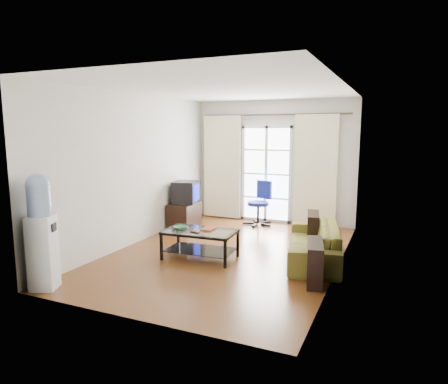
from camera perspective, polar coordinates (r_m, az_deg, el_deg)
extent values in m
plane|color=brown|center=(6.80, 0.54, -8.71)|extent=(5.20, 5.20, 0.00)
plane|color=white|center=(6.52, 0.57, 14.55)|extent=(5.20, 5.20, 0.00)
cube|color=silver|center=(8.96, 7.11, 4.30)|extent=(3.60, 0.02, 2.70)
cube|color=silver|center=(4.28, -13.25, -0.87)|extent=(3.60, 0.02, 2.70)
cube|color=silver|center=(7.41, -12.37, 3.21)|extent=(0.02, 5.20, 2.70)
cube|color=silver|center=(6.05, 16.44, 1.82)|extent=(0.02, 5.20, 2.70)
cube|color=white|center=(9.00, 6.09, 2.57)|extent=(1.01, 0.02, 2.04)
cube|color=white|center=(8.98, 6.05, 2.56)|extent=(1.16, 0.06, 2.15)
cylinder|color=#4C3F2D|center=(8.85, 7.05, 10.92)|extent=(3.30, 0.04, 0.04)
cube|color=#F6F0C6|center=(9.28, -0.25, 3.59)|extent=(0.90, 0.07, 2.35)
cube|color=#F6F0C6|center=(8.64, 12.92, 2.97)|extent=(0.90, 0.07, 2.35)
cube|color=gray|center=(8.81, 11.79, -2.60)|extent=(0.64, 0.12, 0.64)
imported|color=olive|center=(6.57, 12.69, -7.03)|extent=(2.23, 1.53, 0.56)
cube|color=silver|center=(6.42, -3.45, -5.56)|extent=(1.18, 0.71, 0.01)
cube|color=black|center=(6.51, -3.42, -8.25)|extent=(1.11, 0.65, 0.01)
cube|color=black|center=(6.46, -8.94, -7.66)|extent=(0.04, 0.04, 0.46)
cube|color=black|center=(6.02, 0.17, -8.78)|extent=(0.04, 0.04, 0.46)
cube|color=black|center=(6.97, -6.53, -6.39)|extent=(0.04, 0.04, 0.46)
cube|color=black|center=(6.56, 1.99, -7.31)|extent=(0.04, 0.04, 0.46)
imported|color=#318740|center=(6.52, -6.22, -5.10)|extent=(0.30, 0.30, 0.05)
imported|color=#A51429|center=(6.50, -2.97, -5.22)|extent=(0.19, 0.25, 0.02)
cube|color=black|center=(6.28, -4.17, -5.77)|extent=(0.16, 0.08, 0.02)
cube|color=black|center=(8.47, -5.70, -3.37)|extent=(0.51, 0.74, 0.53)
cube|color=black|center=(8.40, -5.54, -0.03)|extent=(0.55, 0.58, 0.46)
cube|color=#0C19E5|center=(8.33, -3.99, -0.09)|extent=(0.09, 0.40, 0.34)
cube|color=black|center=(8.46, -6.83, 0.01)|extent=(0.20, 0.36, 0.30)
cylinder|color=black|center=(8.73, 4.89, -3.14)|extent=(0.05, 0.05, 0.48)
cylinder|color=navy|center=(8.69, 4.91, -1.65)|extent=(0.46, 0.46, 0.07)
cube|color=navy|center=(8.80, 5.77, 0.35)|extent=(0.37, 0.17, 0.40)
cube|color=silver|center=(5.72, -24.45, -7.86)|extent=(0.41, 0.41, 0.97)
cylinder|color=#7C95C0|center=(5.57, -24.90, -1.11)|extent=(0.30, 0.30, 0.39)
sphere|color=#7C95C0|center=(5.54, -25.03, 0.88)|extent=(0.30, 0.30, 0.30)
cube|color=black|center=(5.58, -23.22, -4.65)|extent=(0.09, 0.13, 0.10)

